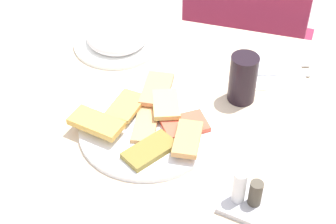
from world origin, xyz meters
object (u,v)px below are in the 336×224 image
at_px(fork, 271,73).
at_px(spoon, 273,65).
at_px(dining_table, 181,142).
at_px(pide_platter, 148,126).
at_px(salad_plate_greens, 117,37).
at_px(paper_napkin, 272,70).
at_px(soda_can, 243,79).
at_px(dining_chair, 246,45).
at_px(condiment_caddy, 246,196).

height_order(fork, spoon, same).
height_order(dining_table, pide_platter, pide_platter).
distance_m(salad_plate_greens, paper_napkin, 0.43).
xyz_separation_m(soda_can, paper_napkin, (0.06, 0.13, -0.06)).
bearing_deg(salad_plate_greens, soda_can, -19.69).
relative_size(dining_table, dining_chair, 1.27).
relative_size(dining_chair, salad_plate_greens, 3.85).
xyz_separation_m(dining_chair, paper_napkin, (0.12, -0.45, 0.24)).
bearing_deg(spoon, pide_platter, -143.77).
relative_size(dining_chair, paper_napkin, 5.91).
height_order(paper_napkin, condiment_caddy, condiment_caddy).
xyz_separation_m(dining_chair, salad_plate_greens, (-0.31, -0.45, 0.26)).
bearing_deg(fork, pide_platter, -144.85).
relative_size(spoon, condiment_caddy, 1.82).
height_order(salad_plate_greens, condiment_caddy, condiment_caddy).
bearing_deg(pide_platter, fork, 49.75).
xyz_separation_m(pide_platter, fork, (0.24, 0.28, -0.01)).
relative_size(paper_napkin, fork, 0.80).
xyz_separation_m(salad_plate_greens, soda_can, (0.37, -0.13, 0.04)).
distance_m(dining_table, soda_can, 0.22).
relative_size(dining_table, condiment_caddy, 11.15).
height_order(dining_chair, salad_plate_greens, dining_chair).
height_order(pide_platter, condiment_caddy, condiment_caddy).
bearing_deg(pide_platter, spoon, 53.10).
bearing_deg(soda_can, salad_plate_greens, 160.31).
distance_m(dining_chair, condiment_caddy, 0.94).
bearing_deg(paper_napkin, condiment_caddy, -89.14).
relative_size(soda_can, spoon, 0.64).
xyz_separation_m(dining_table, condiment_caddy, (0.19, -0.21, 0.11)).
relative_size(pide_platter, condiment_caddy, 3.13).
bearing_deg(salad_plate_greens, dining_chair, 55.63).
relative_size(soda_can, fork, 0.62).
height_order(salad_plate_greens, fork, salad_plate_greens).
bearing_deg(condiment_caddy, paper_napkin, 90.86).
relative_size(salad_plate_greens, spoon, 1.25).
relative_size(dining_chair, condiment_caddy, 8.80).
distance_m(soda_can, paper_napkin, 0.16).
relative_size(dining_chair, fork, 4.70).
bearing_deg(fork, salad_plate_greens, 162.98).
xyz_separation_m(soda_can, fork, (0.06, 0.11, -0.06)).
distance_m(pide_platter, soda_can, 0.25).
distance_m(dining_table, fork, 0.29).
height_order(dining_table, salad_plate_greens, salad_plate_greens).
xyz_separation_m(dining_chair, soda_can, (0.06, -0.58, 0.30)).
bearing_deg(paper_napkin, spoon, 90.00).
xyz_separation_m(paper_napkin, spoon, (0.00, 0.02, 0.00)).
distance_m(salad_plate_greens, spoon, 0.43).
distance_m(pide_platter, salad_plate_greens, 0.35).
xyz_separation_m(dining_table, dining_chair, (0.06, 0.68, -0.15)).
bearing_deg(dining_table, fork, 49.82).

